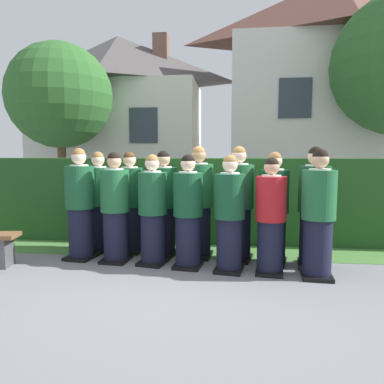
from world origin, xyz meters
The scene contains 20 objects.
ground_plane centered at (0.00, 0.00, 0.00)m, with size 60.00×60.00×0.00m, color slate.
student_front_row_0 centered at (-1.72, 0.26, 0.81)m, with size 0.46×0.56×1.70m.
student_front_row_1 centered at (-1.14, 0.17, 0.78)m, with size 0.43×0.53×1.64m.
student_front_row_2 centered at (-0.56, 0.10, 0.76)m, with size 0.45×0.52×1.60m.
student_front_row_3 centered at (-0.03, 0.01, 0.76)m, with size 0.42×0.53×1.60m.
student_front_row_4 centered at (0.56, -0.11, 0.76)m, with size 0.43×0.51×1.60m.
student_in_red_blazer centered at (1.10, -0.15, 0.74)m, with size 0.41×0.52×1.56m.
student_front_row_6 centered at (1.70, -0.24, 0.80)m, with size 0.43×0.51×1.67m.
student_rear_row_0 centered at (-1.62, 0.78, 0.78)m, with size 0.47×0.54×1.65m.
student_rear_row_1 centered at (-1.07, 0.71, 0.78)m, with size 0.43×0.51×1.64m.
student_rear_row_2 centered at (-0.49, 0.60, 0.79)m, with size 0.45×0.53×1.66m.
student_rear_row_3 centered at (0.07, 0.54, 0.82)m, with size 0.45×0.53×1.73m.
student_rear_row_4 centered at (0.68, 0.44, 0.82)m, with size 0.49×0.56×1.72m.
student_rear_row_5 centered at (1.19, 0.33, 0.78)m, with size 0.47×0.56×1.64m.
student_rear_row_6 centered at (1.74, 0.24, 0.82)m, with size 0.45×0.56×1.71m.
hedge centered at (0.00, 1.67, 0.76)m, with size 10.14×0.70×1.53m.
school_building_main centered at (-3.48, 7.93, 2.92)m, with size 5.93×3.19×5.68m.
school_building_annex centered at (3.70, 7.15, 3.58)m, with size 6.75×3.20×6.97m.
oak_tree_left centered at (-4.36, 5.19, 3.24)m, with size 2.97×2.97×4.73m.
lawn_strip centered at (0.00, 0.87, 0.00)m, with size 10.14×0.90×0.01m, color #477A38.
Camera 1 is at (0.62, -5.15, 1.62)m, focal length 34.87 mm.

